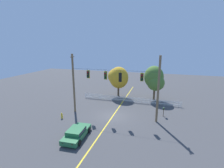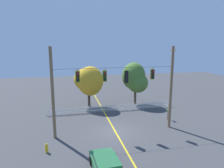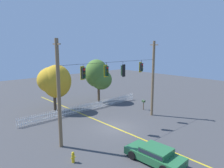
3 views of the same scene
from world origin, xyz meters
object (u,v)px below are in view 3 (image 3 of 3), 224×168
Objects in this scene: traffic_signal_eastbound_side at (141,67)px; autumn_maple_mid at (98,76)px; parked_car at (155,154)px; fire_hydrant at (73,157)px; traffic_signal_southbound_primary at (83,73)px; autumn_maple_near_fence at (55,81)px; roadside_mailbox at (144,102)px; traffic_signal_northbound_secondary at (107,71)px; traffic_signal_westbound_side at (123,70)px.

traffic_signal_eastbound_side is 0.21× the size of autumn_maple_mid.
fire_hydrant is at bearing 138.67° from parked_car.
traffic_signal_southbound_primary and traffic_signal_eastbound_side have the same top height.
autumn_maple_near_fence is 11.82m from roadside_mailbox.
parked_car reaches higher than fire_hydrant.
fire_hydrant is at bearing -153.51° from traffic_signal_northbound_secondary.
traffic_signal_westbound_side is 2.89m from traffic_signal_eastbound_side.
traffic_signal_northbound_secondary is 8.37m from fire_hydrant.
autumn_maple_near_fence reaches higher than fire_hydrant.
autumn_maple_near_fence is 6.95m from autumn_maple_mid.
traffic_signal_northbound_secondary is at bearing 80.23° from parked_car.
traffic_signal_eastbound_side is 1.00× the size of roadside_mailbox.
traffic_signal_westbound_side reaches higher than autumn_maple_mid.
traffic_signal_eastbound_side is at bearing -0.00° from traffic_signal_southbound_primary.
roadside_mailbox is at bearing -76.31° from autumn_maple_mid.
traffic_signal_southbound_primary is 0.23× the size of autumn_maple_near_fence.
autumn_maple_near_fence is at bearing 106.02° from traffic_signal_westbound_side.
traffic_signal_northbound_secondary is at bearing -124.31° from autumn_maple_mid.
roadside_mailbox is (13.75, 4.85, 0.70)m from fire_hydrant.
autumn_maple_mid is at bearing 64.85° from parked_car.
roadside_mailbox is at bearing 19.17° from traffic_signal_westbound_side.
traffic_signal_eastbound_side is 6.15m from roadside_mailbox.
traffic_signal_westbound_side is 1.90× the size of fire_hydrant.
autumn_maple_near_fence is at bearing 178.64° from autumn_maple_mid.
roadside_mailbox is (8.16, 2.06, -4.87)m from traffic_signal_northbound_secondary.
traffic_signal_westbound_side is 0.35× the size of parked_car.
traffic_signal_eastbound_side is 10.60m from parked_car.
autumn_maple_near_fence is 4.45× the size of roadside_mailbox.
traffic_signal_westbound_side is 1.15× the size of traffic_signal_eastbound_side.
autumn_maple_mid is at bearing 45.38° from fire_hydrant.
traffic_signal_eastbound_side is 12.35m from fire_hydrant.
traffic_signal_westbound_side is 1.15× the size of roadside_mailbox.
traffic_signal_westbound_side is 7.92m from roadside_mailbox.
autumn_maple_near_fence is (-2.74, 9.53, -1.90)m from traffic_signal_westbound_side.
autumn_maple_mid reaches higher than roadside_mailbox.
traffic_signal_westbound_side is at bearing 63.51° from parked_car.
traffic_signal_northbound_secondary is at bearing 179.49° from traffic_signal_westbound_side.
autumn_maple_near_fence is (-0.56, 9.51, -2.01)m from traffic_signal_northbound_secondary.
traffic_signal_southbound_primary is 2.64m from traffic_signal_northbound_secondary.
autumn_maple_mid is (9.02, 9.35, -2.02)m from traffic_signal_southbound_primary.
traffic_signal_northbound_secondary is 9.74m from autumn_maple_near_fence.
fire_hydrant is at bearing -134.62° from autumn_maple_mid.
autumn_maple_mid reaches higher than parked_car.
traffic_signal_northbound_secondary reaches higher than parked_car.
fire_hydrant is 14.60m from roadside_mailbox.
parked_car is at bearing -92.08° from autumn_maple_near_fence.
autumn_maple_mid reaches higher than autumn_maple_near_fence.
traffic_signal_southbound_primary reaches higher than roadside_mailbox.
autumn_maple_mid is at bearing 65.81° from traffic_signal_westbound_side.
traffic_signal_northbound_secondary is 1.71× the size of fire_hydrant.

